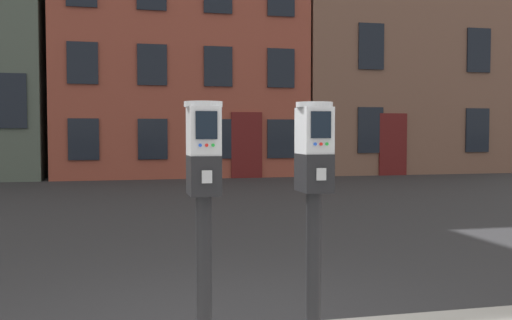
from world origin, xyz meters
The scene contains 4 objects.
parking_meter_near_kerb centered at (-0.19, -0.34, 1.16)m, with size 0.22×0.25×1.48m.
parking_meter_twin_adjacent centered at (0.46, -0.34, 1.17)m, with size 0.22×0.25×1.49m.
townhouse_brownstone centered at (1.33, 17.03, 4.55)m, with size 8.16×5.28×9.09m.
townhouse_brick_corner centered at (9.53, 17.14, 5.58)m, with size 8.10×5.49×11.15m.
Camera 1 is at (-0.65, -3.56, 1.45)m, focal length 40.55 mm.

